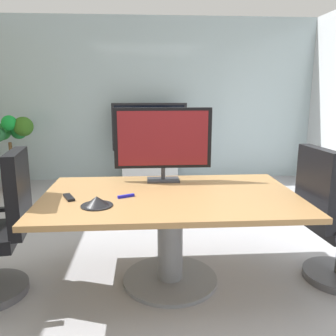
% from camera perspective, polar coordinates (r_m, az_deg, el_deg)
% --- Properties ---
extents(ground_plane, '(7.62, 7.62, 0.00)m').
position_cam_1_polar(ground_plane, '(3.09, -1.50, -16.63)').
color(ground_plane, '#99999E').
extents(wall_back_glass_partition, '(5.64, 0.10, 2.68)m').
position_cam_1_polar(wall_back_glass_partition, '(6.01, -2.93, 10.98)').
color(wall_back_glass_partition, '#9EB2B7').
rests_on(wall_back_glass_partition, ground).
extents(conference_table, '(1.94, 1.18, 0.73)m').
position_cam_1_polar(conference_table, '(2.74, 0.36, -7.94)').
color(conference_table, olive).
rests_on(conference_table, ground).
extents(office_chair_right, '(0.61, 0.59, 1.09)m').
position_cam_1_polar(office_chair_right, '(3.07, 25.33, -8.73)').
color(office_chair_right, '#4C4C51').
rests_on(office_chair_right, ground).
extents(tv_monitor, '(0.84, 0.18, 0.64)m').
position_cam_1_polar(tv_monitor, '(3.01, -0.83, 4.57)').
color(tv_monitor, '#333338').
rests_on(tv_monitor, conference_table).
extents(wall_display_unit, '(1.20, 0.36, 1.31)m').
position_cam_1_polar(wall_display_unit, '(5.75, -2.98, 1.89)').
color(wall_display_unit, '#B7BABC').
rests_on(wall_display_unit, ground).
extents(potted_plant, '(0.65, 0.51, 1.15)m').
position_cam_1_polar(potted_plant, '(5.79, -24.01, 3.42)').
color(potted_plant, brown).
rests_on(potted_plant, ground).
extents(conference_phone, '(0.22, 0.22, 0.07)m').
position_cam_1_polar(conference_phone, '(2.46, -11.57, -5.43)').
color(conference_phone, black).
rests_on(conference_phone, conference_table).
extents(remote_control, '(0.12, 0.18, 0.02)m').
position_cam_1_polar(remote_control, '(2.68, -15.89, -4.62)').
color(remote_control, black).
rests_on(remote_control, conference_table).
extents(whiteboard_marker, '(0.13, 0.07, 0.02)m').
position_cam_1_polar(whiteboard_marker, '(2.62, -6.87, -4.57)').
color(whiteboard_marker, '#1919A5').
rests_on(whiteboard_marker, conference_table).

